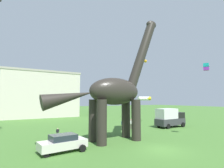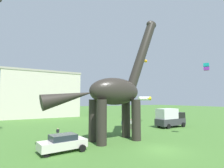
{
  "view_description": "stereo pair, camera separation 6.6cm",
  "coord_description": "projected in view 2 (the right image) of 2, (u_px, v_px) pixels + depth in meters",
  "views": [
    {
      "loc": [
        -12.54,
        -12.32,
        4.65
      ],
      "look_at": [
        -2.26,
        5.31,
        6.55
      ],
      "focal_mm": 28.02,
      "sensor_mm": 36.0,
      "label": 1
    },
    {
      "loc": [
        -12.49,
        -12.35,
        4.65
      ],
      "look_at": [
        -2.26,
        5.31,
        6.55
      ],
      "focal_mm": 28.02,
      "sensor_mm": 36.0,
      "label": 2
    }
  ],
  "objects": [
    {
      "name": "dinosaur_sculpture",
      "position": [
        114.0,
        91.0,
        20.57
      ],
      "size": [
        15.06,
        3.19,
        15.74
      ],
      "rotation": [
        0.0,
        0.0,
        0.09
      ],
      "color": "#2D2823",
      "rests_on": "ground_plane"
    },
    {
      "name": "ground_plane",
      "position": [
        161.0,
        150.0,
        16.44
      ],
      "size": [
        240.0,
        240.0,
        0.0
      ],
      "primitive_type": "plane",
      "color": "#42702D"
    },
    {
      "name": "person_far_spectator",
      "position": [
        131.0,
        123.0,
        28.3
      ],
      "size": [
        0.61,
        0.27,
        1.62
      ],
      "rotation": [
        0.0,
        0.0,
        0.45
      ],
      "color": "#6B6056",
      "rests_on": "ground_plane"
    },
    {
      "name": "parked_box_truck",
      "position": [
        170.0,
        118.0,
        30.3
      ],
      "size": [
        5.67,
        2.39,
        3.2
      ],
      "rotation": [
        0.0,
        0.0,
        0.03
      ],
      "color": "#38383D",
      "rests_on": "ground_plane"
    },
    {
      "name": "background_building_block",
      "position": [
        41.0,
        94.0,
        50.21
      ],
      "size": [
        19.99,
        11.72,
        12.61
      ],
      "color": "beige",
      "rests_on": "ground_plane"
    },
    {
      "name": "kite_apex",
      "position": [
        146.0,
        98.0,
        38.05
      ],
      "size": [
        3.07,
        2.74,
        0.87
      ],
      "color": "white"
    },
    {
      "name": "person_vendor_side",
      "position": [
        58.0,
        131.0,
        22.44
      ],
      "size": [
        0.4,
        0.18,
        1.08
      ],
      "rotation": [
        0.0,
        0.0,
        0.16
      ],
      "color": "#2D3347",
      "rests_on": "ground_plane"
    },
    {
      "name": "kite_mid_left",
      "position": [
        206.0,
        67.0,
        22.05
      ],
      "size": [
        0.84,
        0.84,
        0.89
      ],
      "color": "#19B2B7"
    },
    {
      "name": "parked_sedan_left",
      "position": [
        63.0,
        143.0,
        15.85
      ],
      "size": [
        4.38,
        2.27,
        1.55
      ],
      "rotation": [
        0.0,
        0.0,
        0.12
      ],
      "color": "silver",
      "rests_on": "ground_plane"
    },
    {
      "name": "kite_trailing",
      "position": [
        142.0,
        61.0,
        43.14
      ],
      "size": [
        2.62,
        2.42,
        0.74
      ],
      "color": "orange"
    },
    {
      "name": "person_watching_child",
      "position": [
        123.0,
        124.0,
        27.62
      ],
      "size": [
        0.58,
        0.26,
        1.55
      ],
      "rotation": [
        0.0,
        0.0,
        3.26
      ],
      "color": "#6B6056",
      "rests_on": "ground_plane"
    }
  ]
}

